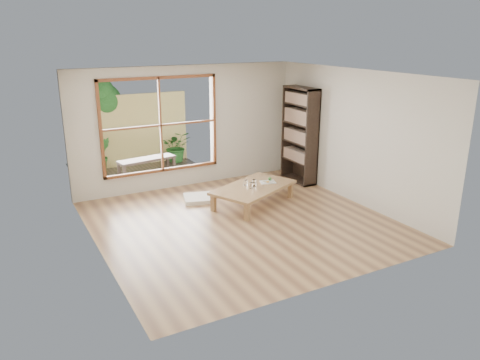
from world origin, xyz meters
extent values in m
plane|color=tan|center=(0.00, 0.00, 0.00)|extent=(5.00, 5.00, 0.00)
cube|color=#A17A4E|center=(0.65, 0.69, 0.34)|extent=(1.94, 1.58, 0.05)
cube|color=#A17A4E|center=(0.12, 0.01, 0.16)|extent=(0.11, 0.11, 0.32)
cube|color=#A17A4E|center=(-0.21, 0.72, 0.16)|extent=(0.11, 0.11, 0.32)
cube|color=#A17A4E|center=(1.51, 0.65, 0.16)|extent=(0.11, 0.11, 0.32)
cube|color=#A17A4E|center=(1.18, 1.36, 0.16)|extent=(0.11, 0.11, 0.32)
cube|color=beige|center=(-0.22, 1.40, 0.04)|extent=(0.70, 0.70, 0.08)
cube|color=#32241C|center=(2.31, 1.52, 1.06)|extent=(0.34, 0.95, 2.12)
cylinder|color=silver|center=(0.54, 0.59, 0.43)|extent=(0.06, 0.06, 0.12)
cylinder|color=silver|center=(0.69, 0.74, 0.43)|extent=(0.08, 0.08, 0.11)
cylinder|color=silver|center=(0.55, 0.83, 0.42)|extent=(0.08, 0.08, 0.10)
cylinder|color=silver|center=(0.64, 0.65, 0.41)|extent=(0.07, 0.07, 0.08)
cube|color=white|center=(1.02, 0.75, 0.38)|extent=(0.34, 0.28, 0.02)
sphere|color=#386D2B|center=(1.09, 0.79, 0.43)|extent=(0.07, 0.07, 0.07)
cube|color=gold|center=(0.99, 0.71, 0.40)|extent=(0.06, 0.05, 0.03)
cube|color=beige|center=(0.94, 0.78, 0.40)|extent=(0.07, 0.07, 0.02)
cylinder|color=silver|center=(1.05, 0.69, 0.40)|extent=(0.16, 0.06, 0.01)
cube|color=#322B24|center=(-0.60, 3.56, 0.00)|extent=(2.80, 2.00, 0.05)
cube|color=#32241C|center=(-0.63, 3.45, 0.42)|extent=(1.38, 0.59, 0.06)
cube|color=#32241C|center=(-1.23, 3.20, 0.21)|extent=(0.07, 0.07, 0.37)
cube|color=#32241C|center=(-1.28, 3.51, 0.21)|extent=(0.07, 0.07, 0.37)
cube|color=#32241C|center=(0.01, 3.39, 0.21)|extent=(0.07, 0.07, 0.37)
cube|color=#32241C|center=(-0.04, 3.70, 0.21)|extent=(0.07, 0.07, 0.37)
cube|color=tan|center=(-0.60, 4.56, 0.90)|extent=(2.80, 0.06, 1.80)
imported|color=#276124|center=(0.44, 4.31, 0.43)|extent=(0.84, 0.77, 0.80)
imported|color=#276124|center=(-1.51, 4.16, 0.46)|extent=(0.54, 0.46, 0.87)
cylinder|color=#4C3D2D|center=(-1.30, 4.86, 0.80)|extent=(0.14, 0.14, 1.60)
sphere|color=#276124|center=(-1.18, 4.86, 1.65)|extent=(0.84, 0.84, 0.84)
sphere|color=#276124|center=(-1.45, 4.94, 1.45)|extent=(0.70, 0.70, 0.70)
sphere|color=#276124|center=(-1.27, 4.76, 1.90)|extent=(0.64, 0.64, 0.64)
camera|label=1|loc=(-3.72, -6.82, 3.27)|focal=35.00mm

